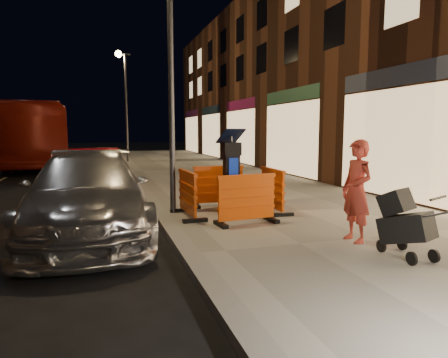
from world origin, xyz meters
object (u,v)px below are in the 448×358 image
object	(u,v)px
bus_doubledecker	(37,166)
barrier_front	(247,199)
car_silver	(90,233)
car_red	(96,194)
barrier_back	(219,186)
barrier_bldgside	(272,190)
man	(357,191)
stroller	(407,225)
barrier_kerbside	(188,194)
parking_kiosk	(231,174)

from	to	relation	value
bus_doubledecker	barrier_front	bearing A→B (deg)	-76.50
car_silver	car_red	bearing A→B (deg)	90.02
barrier_back	bus_doubledecker	distance (m)	15.76
barrier_bldgside	car_red	xyz separation A→B (m)	(-3.76, 4.70, -0.63)
barrier_back	man	distance (m)	3.78
bus_doubledecker	stroller	world-z (taller)	bus_doubledecker
barrier_back	barrier_kerbside	distance (m)	1.34
barrier_kerbside	man	xyz separation A→B (m)	(2.20, -2.60, 0.35)
stroller	man	bearing A→B (deg)	78.98
barrier_front	car_red	xyz separation A→B (m)	(-2.81, 5.65, -0.63)
car_silver	parking_kiosk	bearing A→B (deg)	5.20
barrier_back	stroller	distance (m)	4.68
barrier_bldgside	parking_kiosk	bearing A→B (deg)	90.84
parking_kiosk	barrier_back	bearing A→B (deg)	88.84
barrier_front	barrier_back	distance (m)	1.90
barrier_kerbside	car_red	bearing A→B (deg)	18.41
man	barrier_bldgside	bearing A→B (deg)	-176.90
barrier_bldgside	car_red	distance (m)	6.05
barrier_front	man	world-z (taller)	man
car_silver	barrier_kerbside	bearing A→B (deg)	7.31
barrier_kerbside	barrier_bldgside	world-z (taller)	same
bus_doubledecker	car_red	bearing A→B (deg)	-80.12
car_silver	bus_doubledecker	world-z (taller)	bus_doubledecker
barrier_back	car_silver	distance (m)	3.17
barrier_front	barrier_bldgside	size ratio (longest dim) A/B	1.00
barrier_front	bus_doubledecker	size ratio (longest dim) A/B	0.10
barrier_front	stroller	xyz separation A→B (m)	(1.45, -2.55, -0.01)
barrier_back	barrier_front	bearing A→B (deg)	-88.16
barrier_kerbside	man	distance (m)	3.43
barrier_back	barrier_bldgside	xyz separation A→B (m)	(0.95, -0.95, 0.00)
barrier_front	barrier_back	size ratio (longest dim) A/B	1.00
barrier_back	man	xyz separation A→B (m)	(1.25, -3.55, 0.35)
barrier_kerbside	barrier_bldgside	distance (m)	1.90
barrier_front	parking_kiosk	bearing A→B (deg)	83.84
barrier_back	car_red	size ratio (longest dim) A/B	0.29
barrier_front	barrier_kerbside	bearing A→B (deg)	128.84
bus_doubledecker	barrier_bldgside	bearing A→B (deg)	-72.40
man	stroller	distance (m)	0.99
barrier_back	man	bearing A→B (deg)	-68.73
car_red	bus_doubledecker	bearing A→B (deg)	103.73
barrier_bldgside	man	xyz separation A→B (m)	(0.30, -2.60, 0.35)
barrier_front	car_red	world-z (taller)	barrier_front
parking_kiosk	barrier_bldgside	size ratio (longest dim) A/B	1.40
car_silver	car_red	size ratio (longest dim) A/B	1.25
car_red	bus_doubledecker	xyz separation A→B (m)	(-3.17, 10.82, 0.00)
car_red	barrier_kerbside	bearing A→B (deg)	-71.03
barrier_front	stroller	size ratio (longest dim) A/B	1.32
car_silver	bus_doubledecker	size ratio (longest dim) A/B	0.44
barrier_kerbside	barrier_bldgside	bearing A→B (deg)	-93.16
barrier_kerbside	bus_doubledecker	distance (m)	16.33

